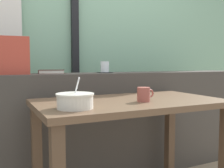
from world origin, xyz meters
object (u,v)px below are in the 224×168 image
(throw_pillow, at_px, (5,56))
(ceramic_mug, at_px, (143,94))
(juice_glass, at_px, (105,67))
(breakfast_table, at_px, (130,119))
(closed_book, at_px, (52,72))
(coaster_square, at_px, (105,72))
(soup_bowl, at_px, (75,101))

(throw_pillow, height_order, ceramic_mug, throw_pillow)
(throw_pillow, bearing_deg, juice_glass, 0.98)
(breakfast_table, height_order, juice_glass, juice_glass)
(closed_book, distance_m, throw_pillow, 0.35)
(closed_book, bearing_deg, juice_glass, -1.25)
(coaster_square, relative_size, ceramic_mug, 0.88)
(closed_book, bearing_deg, throw_pillow, -176.06)
(soup_bowl, bearing_deg, ceramic_mug, 6.54)
(coaster_square, relative_size, juice_glass, 1.13)
(breakfast_table, distance_m, closed_book, 0.73)
(throw_pillow, relative_size, soup_bowl, 1.68)
(throw_pillow, bearing_deg, soup_bowl, -68.02)
(juice_glass, height_order, ceramic_mug, juice_glass)
(breakfast_table, bearing_deg, throw_pillow, 140.76)
(soup_bowl, bearing_deg, coaster_square, 55.95)
(closed_book, bearing_deg, soup_bowl, -93.57)
(juice_glass, xyz_separation_m, ceramic_mug, (-0.04, -0.66, -0.15))
(coaster_square, xyz_separation_m, closed_book, (-0.43, 0.01, 0.01))
(coaster_square, bearing_deg, throw_pillow, -179.02)
(juice_glass, xyz_separation_m, throw_pillow, (-0.76, -0.01, 0.09))
(breakfast_table, distance_m, soup_bowl, 0.45)
(juice_glass, distance_m, ceramic_mug, 0.67)
(juice_glass, relative_size, ceramic_mug, 0.78)
(closed_book, relative_size, ceramic_mug, 1.93)
(breakfast_table, height_order, ceramic_mug, ceramic_mug)
(breakfast_table, distance_m, coaster_square, 0.63)
(breakfast_table, height_order, soup_bowl, soup_bowl)
(coaster_square, bearing_deg, breakfast_table, -98.05)
(closed_book, xyz_separation_m, throw_pillow, (-0.32, -0.02, 0.12))
(closed_book, xyz_separation_m, ceramic_mug, (0.39, -0.67, -0.12))
(juice_glass, relative_size, throw_pillow, 0.28)
(juice_glass, bearing_deg, ceramic_mug, -93.85)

